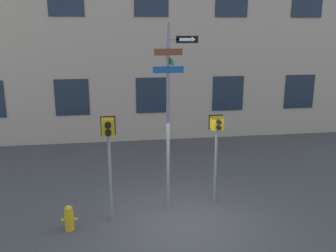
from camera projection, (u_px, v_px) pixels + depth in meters
ground_plane at (183, 221)px, 9.78m from camera, size 60.00×60.00×0.00m
street_sign_pole at (170, 106)px, 9.63m from camera, size 1.15×1.04×5.04m
pedestrian_signal_left at (109, 140)px, 9.32m from camera, size 0.38×0.40×2.77m
pedestrian_signal_right at (216, 135)px, 10.34m from camera, size 0.39×0.40×2.57m
fire_hydrant at (69, 218)px, 9.29m from camera, size 0.39×0.23×0.67m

